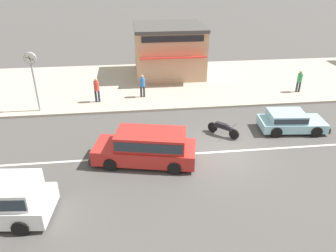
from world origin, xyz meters
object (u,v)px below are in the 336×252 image
Objects in this scene: shopfront_mid_block at (169,50)px; motorcycle_2 at (224,128)px; hatchback_pale_blue_2 at (290,121)px; pedestrian_mid_kerb at (142,84)px; pedestrian_near_clock at (300,80)px; pedestrian_by_shop at (97,88)px; minivan_red_1 at (147,146)px; street_clock at (32,68)px.

motorcycle_2 is at bearing -80.82° from shopfront_mid_block.
pedestrian_mid_kerb is (-7.84, 5.54, 0.46)m from hatchback_pale_blue_2.
motorcycle_2 is (-3.77, -0.15, -0.17)m from hatchback_pale_blue_2.
pedestrian_mid_kerb is (-4.07, 5.69, 0.63)m from motorcycle_2.
pedestrian_near_clock is at bearing 38.14° from motorcycle_2.
pedestrian_by_shop reaches higher than pedestrian_near_clock.
shopfront_mid_block is at bearing 148.83° from pedestrian_near_clock.
hatchback_pale_blue_2 is at bearing 15.70° from minivan_red_1.
pedestrian_near_clock is 13.88m from pedestrian_by_shop.
pedestrian_near_clock is at bearing 0.79° from pedestrian_by_shop.
street_clock reaches higher than pedestrian_mid_kerb.
pedestrian_by_shop is at bearing 155.08° from hatchback_pale_blue_2.
pedestrian_mid_kerb reaches higher than minivan_red_1.
pedestrian_mid_kerb is at bearing 144.77° from hatchback_pale_blue_2.
hatchback_pale_blue_2 is 2.65× the size of motorcycle_2.
pedestrian_mid_kerb is 3.02m from pedestrian_by_shop.
street_clock is 4.02m from pedestrian_by_shop.
pedestrian_near_clock is (17.34, 1.18, -1.84)m from street_clock.
minivan_red_1 is at bearing -68.69° from pedestrian_by_shop.
minivan_red_1 is 4.71m from motorcycle_2.
hatchback_pale_blue_2 is at bearing -120.45° from pedestrian_near_clock.
shopfront_mid_block reaches higher than hatchback_pale_blue_2.
pedestrian_near_clock reaches higher than hatchback_pale_blue_2.
motorcycle_2 is 0.25× the size of shopfront_mid_block.
shopfront_mid_block reaches higher than pedestrian_by_shop.
pedestrian_near_clock is 10.91m from pedestrian_mid_kerb.
pedestrian_mid_kerb is at bearing 13.18° from street_clock.
motorcycle_2 is at bearing -177.65° from hatchback_pale_blue_2.
minivan_red_1 is 3.29× the size of pedestrian_near_clock.
street_clock is 2.34× the size of pedestrian_mid_kerb.
shopfront_mid_block is at bearing 117.81° from hatchback_pale_blue_2.
pedestrian_by_shop is (-13.88, -0.19, 0.05)m from pedestrian_near_clock.
minivan_red_1 reaches higher than hatchback_pale_blue_2.
shopfront_mid_block is (2.36, 4.85, 1.04)m from pedestrian_mid_kerb.
street_clock is 17.48m from pedestrian_near_clock.
pedestrian_by_shop is (-10.82, 5.03, 0.50)m from hatchback_pale_blue_2.
motorcycle_2 is 0.87× the size of pedestrian_by_shop.
street_clock is at bearing -176.09° from pedestrian_near_clock.
minivan_red_1 is 9.12m from street_clock.
hatchback_pale_blue_2 is 15.01m from street_clock.
pedestrian_mid_kerb is 5.49m from shopfront_mid_block.
street_clock is at bearing -166.82° from pedestrian_mid_kerb.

